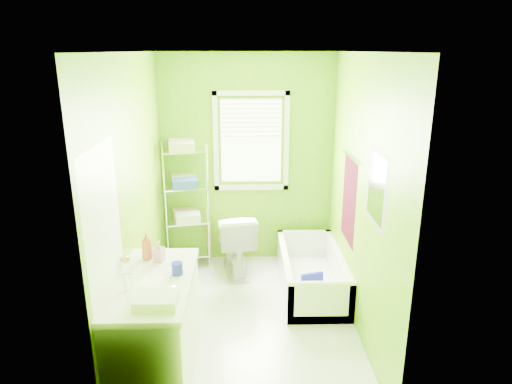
{
  "coord_description": "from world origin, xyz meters",
  "views": [
    {
      "loc": [
        -0.03,
        -4.05,
        2.62
      ],
      "look_at": [
        0.08,
        0.25,
        1.27
      ],
      "focal_mm": 32.0,
      "sensor_mm": 36.0,
      "label": 1
    }
  ],
  "objects_px": {
    "bathtub": "(311,278)",
    "vanity": "(156,326)",
    "wire_shelf_unit": "(186,191)",
    "toilet": "(235,242)"
  },
  "relations": [
    {
      "from": "toilet",
      "to": "vanity",
      "type": "xyz_separation_m",
      "value": [
        -0.6,
        -1.86,
        0.08
      ]
    },
    {
      "from": "bathtub",
      "to": "vanity",
      "type": "relative_size",
      "value": 1.21
    },
    {
      "from": "vanity",
      "to": "wire_shelf_unit",
      "type": "relative_size",
      "value": 0.75
    },
    {
      "from": "bathtub",
      "to": "toilet",
      "type": "height_order",
      "value": "toilet"
    },
    {
      "from": "bathtub",
      "to": "vanity",
      "type": "distance_m",
      "value": 2.05
    },
    {
      "from": "wire_shelf_unit",
      "to": "toilet",
      "type": "bearing_deg",
      "value": -22.91
    },
    {
      "from": "toilet",
      "to": "vanity",
      "type": "distance_m",
      "value": 1.96
    },
    {
      "from": "bathtub",
      "to": "toilet",
      "type": "relative_size",
      "value": 1.81
    },
    {
      "from": "bathtub",
      "to": "vanity",
      "type": "height_order",
      "value": "vanity"
    },
    {
      "from": "vanity",
      "to": "wire_shelf_unit",
      "type": "xyz_separation_m",
      "value": [
        0.01,
        2.11,
        0.5
      ]
    }
  ]
}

